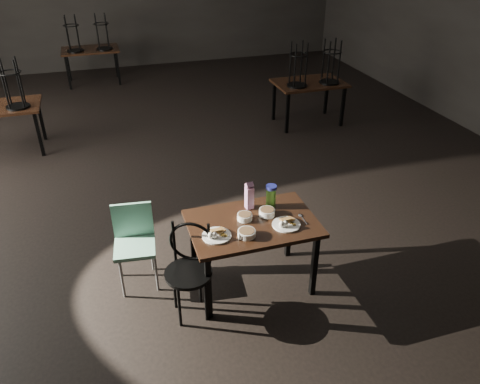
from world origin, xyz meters
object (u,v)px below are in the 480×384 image
object	(u,v)px
school_chair	(134,238)
juice_carton	(249,196)
water_bottle	(271,196)
bentwood_chair	(190,263)
main_table	(253,229)

from	to	relation	value
school_chair	juice_carton	bearing A→B (deg)	-1.36
juice_carton	water_bottle	size ratio (longest dim) A/B	1.22
water_bottle	juice_carton	bearing A→B (deg)	168.46
juice_carton	bentwood_chair	distance (m)	0.88
water_bottle	school_chair	bearing A→B (deg)	171.31
bentwood_chair	main_table	bearing A→B (deg)	38.79
main_table	water_bottle	size ratio (longest dim) A/B	5.10
water_bottle	bentwood_chair	distance (m)	1.03
juice_carton	bentwood_chair	bearing A→B (deg)	-149.21
main_table	juice_carton	xyz separation A→B (m)	(0.05, 0.25, 0.21)
bentwood_chair	water_bottle	bearing A→B (deg)	46.61
water_bottle	bentwood_chair	world-z (taller)	water_bottle
main_table	water_bottle	world-z (taller)	water_bottle
main_table	bentwood_chair	size ratio (longest dim) A/B	1.32
school_chair	main_table	bearing A→B (deg)	-13.85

